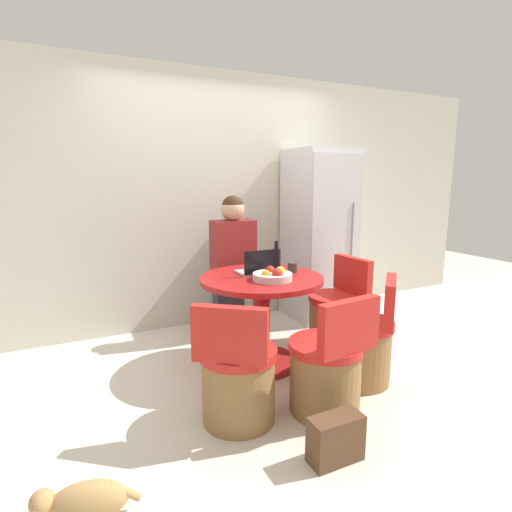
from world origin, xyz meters
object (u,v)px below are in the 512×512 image
(person_seated, at_px, (232,259))
(fruit_bowl, at_px, (273,276))
(chair_near_right_corner, at_px, (362,346))
(bottle, at_px, (276,258))
(chair_near_camera, at_px, (327,372))
(cat, at_px, (85,501))
(laptop, at_px, (257,269))
(refrigerator, at_px, (319,235))
(chair_near_left_corner, at_px, (238,380))
(dining_table, at_px, (261,308))
(handbag, at_px, (336,439))
(chair_right_side, at_px, (336,316))

(person_seated, bearing_deg, fruit_bowl, 89.56)
(chair_near_right_corner, bearing_deg, fruit_bowl, -83.29)
(person_seated, bearing_deg, bottle, 109.67)
(chair_near_camera, height_order, cat, chair_near_camera)
(chair_near_camera, xyz_separation_m, person_seated, (-0.05, 1.51, 0.49))
(laptop, bearing_deg, refrigerator, -146.43)
(chair_near_right_corner, xyz_separation_m, cat, (-1.97, -0.48, -0.18))
(chair_near_camera, bearing_deg, bottle, -104.45)
(fruit_bowl, distance_m, bottle, 0.38)
(refrigerator, xyz_separation_m, chair_near_camera, (-1.04, -1.64, -0.64))
(chair_near_left_corner, xyz_separation_m, person_seated, (0.52, 1.36, 0.49))
(dining_table, distance_m, chair_near_right_corner, 0.83)
(chair_near_left_corner, relative_size, person_seated, 0.59)
(dining_table, height_order, bottle, bottle)
(chair_near_camera, xyz_separation_m, chair_near_left_corner, (-0.57, 0.16, 0.00))
(person_seated, bearing_deg, refrigerator, -173.40)
(dining_table, distance_m, handbag, 1.27)
(bottle, bearing_deg, person_seated, 109.67)
(chair_right_side, bearing_deg, cat, -67.78)
(person_seated, relative_size, laptop, 4.66)
(chair_near_camera, distance_m, cat, 1.51)
(refrigerator, relative_size, chair_near_camera, 2.25)
(person_seated, distance_m, bottle, 0.58)
(chair_near_right_corner, bearing_deg, laptop, -95.43)
(chair_near_right_corner, relative_size, fruit_bowl, 2.67)
(refrigerator, distance_m, chair_near_left_corner, 2.28)
(refrigerator, xyz_separation_m, fruit_bowl, (-1.09, -0.98, -0.13))
(fruit_bowl, distance_m, handbag, 1.27)
(cat, bearing_deg, laptop, -128.25)
(dining_table, xyz_separation_m, chair_near_left_corner, (-0.48, -0.64, -0.21))
(refrigerator, distance_m, person_seated, 1.11)
(chair_near_right_corner, distance_m, person_seated, 1.47)
(bottle, bearing_deg, cat, -143.17)
(chair_near_right_corner, xyz_separation_m, fruit_bowl, (-0.54, 0.43, 0.51))
(chair_right_side, relative_size, fruit_bowl, 2.67)
(bottle, xyz_separation_m, handbag, (-0.38, -1.39, -0.72))
(person_seated, distance_m, fruit_bowl, 0.86)
(chair_near_camera, relative_size, laptop, 2.77)
(chair_near_camera, relative_size, bottle, 3.26)
(cat, bearing_deg, bottle, -130.55)
(chair_near_camera, distance_m, handbag, 0.50)
(bottle, bearing_deg, chair_right_side, -11.12)
(chair_right_side, relative_size, laptop, 2.77)
(refrigerator, xyz_separation_m, dining_table, (-1.12, -0.84, -0.43))
(person_seated, xyz_separation_m, cat, (-1.43, -1.76, -0.67))
(dining_table, relative_size, chair_near_right_corner, 1.21)
(bottle, height_order, handbag, bottle)
(bottle, bearing_deg, chair_near_camera, -98.46)
(handbag, bearing_deg, chair_right_side, 53.34)
(refrigerator, height_order, handbag, refrigerator)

